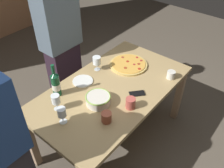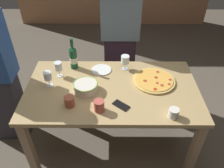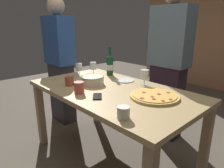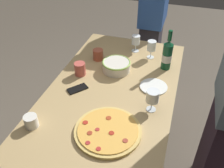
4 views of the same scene
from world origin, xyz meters
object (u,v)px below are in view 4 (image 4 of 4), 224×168
Objects in this scene: wine_glass_near_pizza at (136,40)px; cup_spare at (98,55)px; cup_ceramic at (80,69)px; wine_bottle at (167,55)px; person_guest_left at (153,20)px; pizza at (108,131)px; cell_phone at (78,89)px; side_plate at (154,87)px; serving_bowl at (116,66)px; wine_glass_by_bottle at (152,47)px; wine_glass_far_left at (153,97)px; dining_table at (112,99)px; cup_amber at (31,121)px.

cup_spare is (0.23, -0.27, -0.06)m from wine_glass_near_pizza.
wine_glass_near_pizza reaches higher than cup_ceramic.
wine_glass_near_pizza is 0.36m from cup_spare.
wine_bottle is 3.61× the size of cup_spare.
person_guest_left is (-0.53, 0.06, -0.02)m from wine_glass_near_pizza.
cell_phone is at bearing -133.83° from pizza.
cup_spare is 0.63× the size of cell_phone.
side_plate is (0.24, 0.52, -0.04)m from cup_spare.
serving_bowl is 1.12× the size of side_plate.
person_guest_left is at bearing -65.42° from cell_phone.
person_guest_left reaches higher than cup_ceramic.
wine_glass_near_pizza is 0.97× the size of wine_glass_by_bottle.
person_guest_left reaches higher than serving_bowl.
cup_ceramic reaches higher than side_plate.
cell_phone is at bearing -50.41° from wine_bottle.
person_guest_left is (-1.25, -0.22, -0.02)m from wine_glass_far_left.
side_plate and cell_phone have the same top height.
cup_ceramic reaches higher than pizza.
wine_glass_near_pizza reaches higher than serving_bowl.
pizza is 0.83m from wine_bottle.
serving_bowl is at bearing 59.37° from cup_spare.
cup_ceramic reaches higher than dining_table.
dining_table is 0.32m from side_plate.
wine_glass_by_bottle is at bearing 141.18° from serving_bowl.
wine_glass_by_bottle is at bearing -131.23° from wine_bottle.
wine_bottle reaches higher than wine_glass_by_bottle.
dining_table is at bearing 33.39° from cup_spare.
cup_amber is 0.60m from cup_ceramic.
wine_glass_far_left reaches higher than cup_amber.
cup_spare is (-0.36, -0.23, 0.14)m from dining_table.
wine_glass_by_bottle is at bearing 13.59° from person_guest_left.
cell_phone is at bearing -71.95° from dining_table.
wine_glass_far_left is at bearing 14.56° from person_guest_left.
wine_glass_far_left is 1.84× the size of cup_amber.
cell_phone is (-0.05, -0.55, -0.10)m from wine_glass_far_left.
person_guest_left is at bearing 175.32° from dining_table.
dining_table is 0.28m from serving_bowl.
cup_spare is at bearing 167.17° from cup_ceramic.
pizza is 1.78× the size of serving_bowl.
wine_glass_far_left reaches higher than cell_phone.
wine_bottle reaches higher than cup_amber.
dining_table is 0.59m from wine_glass_by_bottle.
wine_glass_by_bottle is at bearing 160.28° from dining_table.
wine_glass_near_pizza is 1.81× the size of cup_amber.
side_plate is at bearing 13.47° from wine_glass_by_bottle.
wine_bottle is 1.63× the size of side_plate.
cup_spare reaches higher than pizza.
person_guest_left is at bearing -169.23° from side_plate.
cell_phone is (0.08, -0.24, 0.10)m from dining_table.
cup_ceramic is at bearing -142.19° from pizza.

